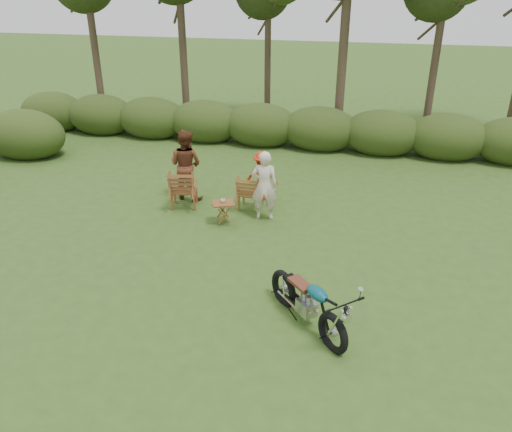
% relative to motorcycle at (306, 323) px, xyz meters
% --- Properties ---
extents(ground, '(80.00, 80.00, 0.00)m').
position_rel_motorcycle_xyz_m(ground, '(-0.98, 0.47, 0.00)').
color(ground, '#2B4918').
rests_on(ground, ground).
extents(tree_line, '(22.52, 11.62, 8.14)m').
position_rel_motorcycle_xyz_m(tree_line, '(-0.47, 10.21, 3.81)').
color(tree_line, '#382B1E').
rests_on(tree_line, ground).
extents(motorcycle, '(1.88, 1.93, 1.11)m').
position_rel_motorcycle_xyz_m(motorcycle, '(0.00, 0.00, 0.00)').
color(motorcycle, '#0A788D').
rests_on(motorcycle, ground).
extents(lawn_chair_right, '(0.63, 0.63, 0.89)m').
position_rel_motorcycle_xyz_m(lawn_chair_right, '(-2.02, 4.22, 0.00)').
color(lawn_chair_right, brown).
rests_on(lawn_chair_right, ground).
extents(lawn_chair_left, '(0.84, 0.84, 1.01)m').
position_rel_motorcycle_xyz_m(lawn_chair_left, '(-3.64, 3.91, 0.00)').
color(lawn_chair_left, brown).
rests_on(lawn_chair_left, ground).
extents(side_table, '(0.64, 0.60, 0.53)m').
position_rel_motorcycle_xyz_m(side_table, '(-2.42, 3.25, 0.26)').
color(side_table, brown).
rests_on(side_table, ground).
extents(cup, '(0.15, 0.15, 0.09)m').
position_rel_motorcycle_xyz_m(cup, '(-2.42, 3.25, 0.57)').
color(cup, beige).
rests_on(cup, side_table).
extents(adult_a, '(0.66, 0.48, 1.67)m').
position_rel_motorcycle_xyz_m(adult_a, '(-1.56, 3.72, 0.00)').
color(adult_a, beige).
rests_on(adult_a, ground).
extents(adult_b, '(1.00, 0.86, 1.80)m').
position_rel_motorcycle_xyz_m(adult_b, '(-3.77, 4.46, 0.00)').
color(adult_b, '#552A18').
rests_on(adult_b, ground).
extents(child, '(0.84, 0.50, 1.27)m').
position_rel_motorcycle_xyz_m(child, '(-1.88, 4.85, 0.00)').
color(child, red).
rests_on(child, ground).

